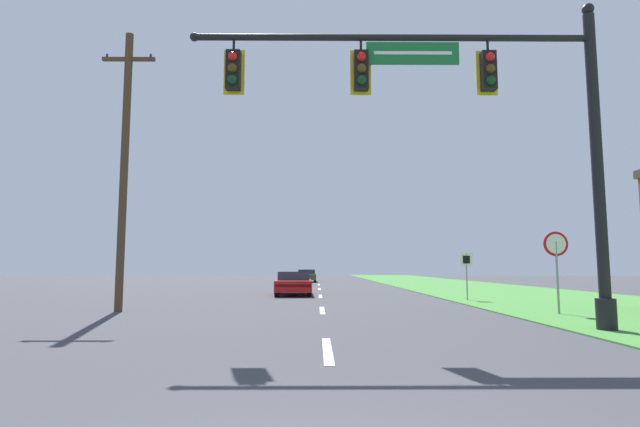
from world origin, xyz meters
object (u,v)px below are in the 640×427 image
car_ahead (294,283)px  far_car (307,276)px  signal_mast (482,121)px  stop_sign (556,254)px  route_sign_post (466,265)px  utility_pole_near (124,164)px

car_ahead → far_car: (0.25, 22.35, 0.00)m
signal_mast → stop_sign: signal_mast is taller
car_ahead → route_sign_post: (7.71, -4.51, 0.92)m
signal_mast → far_car: (-4.85, 37.11, -4.29)m
stop_sign → utility_pole_near: utility_pole_near is taller
route_sign_post → car_ahead: bearing=149.7°
car_ahead → route_sign_post: bearing=-30.3°
far_car → utility_pole_near: size_ratio=0.49×
far_car → utility_pole_near: utility_pole_near is taller
car_ahead → utility_pole_near: size_ratio=0.48×
far_car → route_sign_post: (7.46, -26.86, 0.92)m
stop_sign → route_sign_post: (-0.87, 6.38, -0.34)m
utility_pole_near → route_sign_post: bearing=21.8°
far_car → utility_pole_near: bearing=-99.8°
car_ahead → far_car: size_ratio=0.97×
signal_mast → car_ahead: 16.20m
far_car → stop_sign: bearing=-75.9°
far_car → stop_sign: (8.33, -33.23, 1.26)m
signal_mast → far_car: 37.67m
car_ahead → far_car: 22.35m
utility_pole_near → car_ahead: bearing=61.5°
car_ahead → stop_sign: 13.91m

